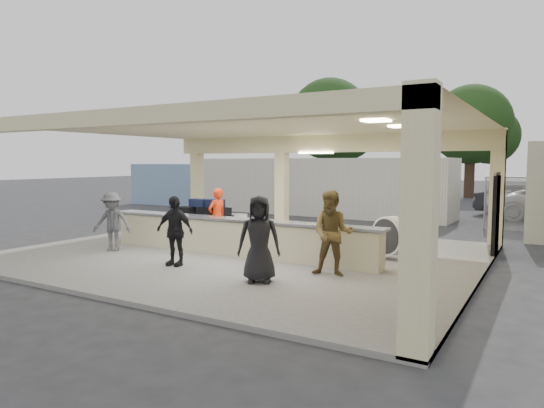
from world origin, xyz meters
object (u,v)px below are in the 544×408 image
Objects in this scene: luggage_cart at (202,219)px; drum_fan at (390,236)px; passenger_b at (175,231)px; container_blue at (204,185)px; passenger_a at (332,233)px; car_dark at (529,202)px; container_white at (320,186)px; baggage_counter at (235,237)px; baggage_handler at (217,217)px; passenger_d at (259,239)px; passenger_c at (112,222)px.

luggage_cart is 5.81m from drum_fan.
passenger_b is 0.18× the size of container_blue.
passenger_a reaches higher than car_dark.
container_white is (-6.39, 9.66, 0.68)m from drum_fan.
baggage_counter is 1.90m from passenger_b.
luggage_cart is at bearing 167.81° from car_dark.
passenger_d reaches higher than baggage_handler.
luggage_cart reaches higher than drum_fan.
baggage_handler reaches higher than baggage_counter.
passenger_a is (-0.58, -2.34, 0.34)m from drum_fan.
luggage_cart is 1.23× the size of passenger_a.
car_dark is (7.57, 13.58, -0.20)m from baggage_handler.
luggage_cart is at bearing -96.32° from baggage_handler.
container_white is at bearing 92.80° from luggage_cart.
drum_fan is at bearing 109.01° from baggage_handler.
passenger_d is at bearing -34.16° from passenger_c.
container_white is at bearing 102.55° from passenger_a.
passenger_a is 0.20× the size of container_blue.
passenger_c is at bearing -159.47° from baggage_counter.
drum_fan is at bearing -3.38° from passenger_c.
luggage_cart is 9.93m from container_white.
container_blue is (-7.78, 0.77, -0.15)m from container_white.
car_dark is (2.54, 13.07, 0.06)m from drum_fan.
container_blue reaches higher than passenger_d.
passenger_b is 17.68m from car_dark.
container_blue reaches higher than baggage_counter.
container_blue is (-9.93, 13.69, 0.28)m from passenger_b.
passenger_c is at bearing 169.81° from passenger_a.
passenger_d is at bearing -49.02° from container_blue.
container_blue is (-12.51, 14.04, 0.22)m from passenger_d.
drum_fan is at bearing -171.09° from car_dark.
passenger_b is at bearing -63.09° from luggage_cart.
passenger_a is at bearing -21.30° from passenger_c.
drum_fan is 0.65× the size of baggage_handler.
baggage_handler is at bearing -50.86° from container_blue.
luggage_cart is 1.28× the size of passenger_d.
car_dark is (6.28, 14.54, 0.16)m from baggage_counter.
passenger_d is 0.14× the size of container_white.
passenger_b reaches higher than passenger_c.
passenger_d reaches higher than passenger_c.
container_white reaches higher than luggage_cart.
passenger_a is 1.04× the size of passenger_d.
baggage_handler is at bearing 98.97° from passenger_b.
passenger_a reaches higher than passenger_d.
passenger_b is at bearing 29.25° from baggage_handler.
luggage_cart is 1.37× the size of passenger_b.
passenger_c is at bearing 161.24° from passenger_b.
passenger_c is (-1.98, -2.18, -0.03)m from baggage_handler.
passenger_b reaches higher than car_dark.
baggage_handler is at bearing 144.37° from passenger_a.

